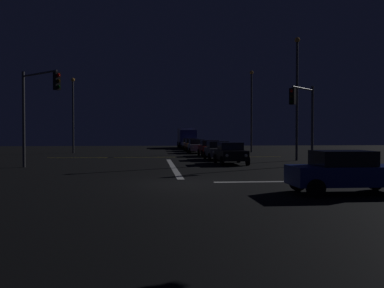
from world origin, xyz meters
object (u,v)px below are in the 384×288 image
Objects in this scene: sedan_gray at (218,150)px; streetlamp_right_far at (251,106)px; sedan_black at (231,153)px; sedan_silver at (197,146)px; traffic_signal_ne at (304,110)px; sedan_blue_crossing at (347,172)px; sedan_orange at (192,145)px; streetlamp_left_far at (73,110)px; sedan_white at (189,144)px; sedan_red at (209,148)px; box_truck at (187,137)px; traffic_signal_nw at (37,100)px; streetlamp_right_near at (297,90)px.

streetlamp_right_far reaches higher than sedan_gray.
sedan_silver is at bearing 91.99° from sedan_black.
traffic_signal_ne is at bearing -31.43° from sedan_black.
streetlamp_right_far reaches higher than sedan_black.
sedan_blue_crossing is 0.45× the size of streetlamp_right_far.
sedan_silver and sedan_orange have the same top height.
streetlamp_right_far is (20.86, -0.00, 0.57)m from streetlamp_left_far.
streetlamp_left_far is at bearing 114.78° from sedan_blue_crossing.
sedan_black is at bearing -88.93° from sedan_white.
sedan_silver is 0.45× the size of streetlamp_right_far.
box_truck reaches higher than sedan_red.
sedan_black is 0.69× the size of traffic_signal_nw.
streetlamp_right_near is 26.30m from streetlamp_left_far.
sedan_gray is 0.43× the size of streetlamp_right_near.
streetlamp_left_far reaches higher than sedan_gray.
sedan_silver is at bearing 92.14° from sedan_gray.
streetlamp_right_near is 16.00m from streetlamp_right_far.
sedan_orange is 0.50× the size of streetlamp_left_far.
streetlamp_right_far is (4.73, 34.95, 4.76)m from sedan_blue_crossing.
traffic_signal_ne reaches higher than sedan_silver.
sedan_white is at bearing 34.54° from streetlamp_left_far.
sedan_white is 32.46m from traffic_signal_ne.
sedan_silver is 0.50× the size of streetlamp_left_far.
sedan_black is 0.79× the size of traffic_signal_ne.
sedan_gray is 0.50× the size of streetlamp_left_far.
streetlamp_right_far reaches higher than box_truck.
sedan_silver is 21.40m from traffic_signal_ne.
sedan_black is at bearing -88.39° from sedan_gray.
streetlamp_left_far is 20.87m from streetlamp_right_far.
traffic_signal_nw is 0.62× the size of streetlamp_right_near.
sedan_white is 0.43× the size of streetlamp_right_near.
streetlamp_right_far is (6.75, 1.60, 4.76)m from sedan_silver.
sedan_gray is 1.00× the size of sedan_red.
traffic_signal_ne reaches higher than sedan_black.
sedan_black is at bearing -88.59° from sedan_orange.
box_truck is (-0.27, 36.56, 0.91)m from sedan_black.
streetlamp_right_near is (6.71, -20.08, 4.94)m from sedan_orange.
streetlamp_left_far is at bearing 94.78° from traffic_signal_nw.
sedan_black is 20.95m from streetlamp_right_far.
sedan_red is (0.10, 5.85, 0.00)m from sedan_gray.
sedan_gray is 16.28m from streetlamp_right_far.
sedan_blue_crossing is (2.02, -33.34, 0.00)m from sedan_silver.
sedan_gray is 15.49m from traffic_signal_nw.
streetlamp_left_far is (-14.68, 8.39, 4.19)m from sedan_red.
sedan_silver is at bearing 115.12° from streetlamp_right_near.
sedan_red is 10.98m from streetlamp_right_near.
sedan_black is 24.76m from streetlamp_left_far.
sedan_white is at bearing 69.04° from traffic_signal_nw.
sedan_white is at bearing 91.07° from sedan_black.
sedan_black and sedan_red have the same top height.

